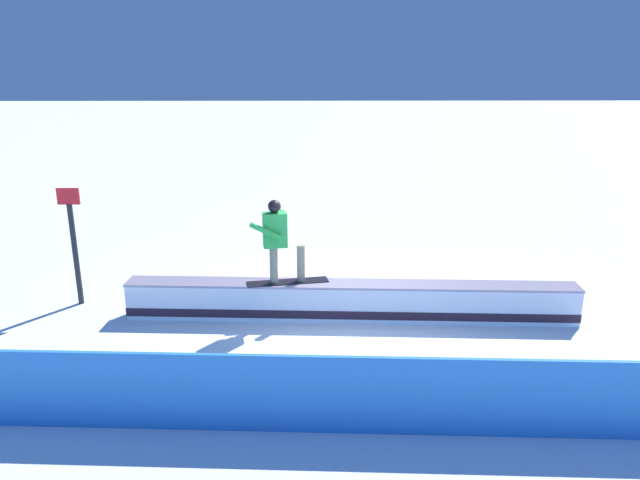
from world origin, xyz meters
The scene contains 5 objects.
ground_plane centered at (0.00, 0.00, 0.00)m, with size 120.00×120.00×0.00m, color white.
grind_box centered at (0.00, 0.00, 0.31)m, with size 7.90×0.89×0.68m.
snowboarder centered at (1.25, -0.03, 1.49)m, with size 1.45×0.59×1.48m.
safety_fence centered at (0.00, 3.36, 0.52)m, with size 13.26×0.06×1.04m, color #2C7EE4.
trail_marker centered at (5.04, -0.78, 1.18)m, with size 0.40×0.10×2.22m.
Camera 1 is at (0.67, 9.63, 4.39)m, focal length 33.23 mm.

